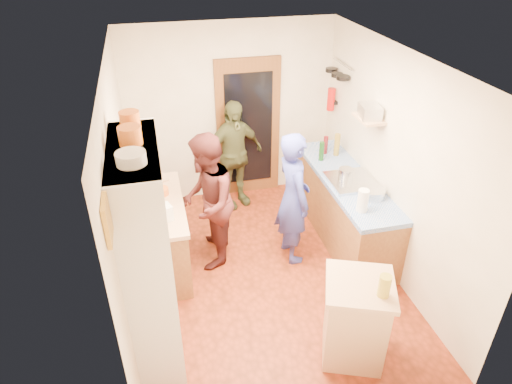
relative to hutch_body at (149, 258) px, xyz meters
name	(u,v)px	position (x,y,z in m)	size (l,w,h in m)	color
floor	(265,272)	(1.30, 0.80, -1.11)	(3.00, 4.00, 0.02)	maroon
ceiling	(268,58)	(1.30, 0.80, 1.51)	(3.00, 4.00, 0.02)	silver
wall_back	(231,113)	(1.30, 2.81, 0.20)	(3.00, 0.02, 2.60)	silver
wall_front	(337,315)	(1.30, -1.21, 0.20)	(3.00, 0.02, 2.60)	silver
wall_left	(122,197)	(-0.21, 0.80, 0.20)	(0.02, 4.00, 2.60)	silver
wall_right	(393,164)	(2.81, 0.80, 0.20)	(0.02, 4.00, 2.60)	silver
door_frame	(248,129)	(1.55, 2.77, -0.05)	(0.95, 0.06, 2.10)	brown
door_glass	(249,130)	(1.55, 2.74, -0.05)	(0.70, 0.02, 1.70)	black
hutch_body	(149,258)	(0.00, 0.00, 0.00)	(0.40, 1.20, 2.20)	silver
hutch_top_shelf	(132,150)	(0.00, 0.00, 1.08)	(0.40, 1.14, 0.04)	silver
plate_stack	(131,158)	(0.00, -0.28, 1.15)	(0.22, 0.22, 0.09)	white
orange_pot_a	(130,135)	(0.00, 0.07, 1.17)	(0.18, 0.18, 0.15)	orange
orange_pot_b	(130,120)	(0.00, 0.39, 1.18)	(0.17, 0.17, 0.15)	orange
left_counter_base	(160,236)	(0.10, 1.25, -0.68)	(0.60, 1.40, 0.85)	olive
left_counter_top	(156,205)	(0.10, 1.25, -0.23)	(0.64, 1.44, 0.05)	#D5AB82
toaster	(161,214)	(0.15, 0.88, -0.11)	(0.23, 0.16, 0.17)	white
kettle	(150,201)	(0.05, 1.17, -0.11)	(0.15, 0.15, 0.17)	white
orange_bowl	(161,191)	(0.18, 1.44, -0.16)	(0.18, 0.18, 0.08)	orange
chopping_board	(155,179)	(0.12, 1.80, -0.19)	(0.30, 0.22, 0.03)	#D5AB82
right_counter_base	(343,209)	(2.50, 1.30, -0.68)	(0.60, 2.20, 0.84)	olive
right_counter_top	(347,179)	(2.50, 1.30, -0.23)	(0.62, 2.22, 0.06)	#043CAF
hob	(351,181)	(2.50, 1.16, -0.18)	(0.55, 0.58, 0.04)	silver
pot_on_hob	(346,173)	(2.45, 1.24, -0.10)	(0.19, 0.19, 0.12)	silver
bottle_a	(322,151)	(2.35, 1.83, -0.07)	(0.07, 0.07, 0.27)	#143F14
bottle_b	(326,145)	(2.48, 2.02, -0.07)	(0.06, 0.06, 0.25)	#591419
bottle_c	(337,145)	(2.61, 1.93, -0.04)	(0.08, 0.08, 0.31)	olive
paper_towel	(363,201)	(2.35, 0.54, -0.07)	(0.12, 0.12, 0.27)	white
mixing_bowl	(373,193)	(2.60, 0.79, -0.14)	(0.29, 0.29, 0.11)	silver
island_base	(355,322)	(1.83, -0.57, -0.67)	(0.55, 0.55, 0.86)	#D5AB82
island_top	(361,286)	(1.83, -0.57, -0.22)	(0.62, 0.62, 0.05)	#D5AB82
cutting_board	(355,281)	(1.80, -0.50, -0.21)	(0.35, 0.28, 0.02)	white
oil_jar	(384,286)	(1.95, -0.75, -0.08)	(0.11, 0.11, 0.21)	#AD9E2D
pan_rail	(343,64)	(2.76, 2.33, 0.95)	(0.02, 0.02, 0.65)	silver
pan_hang_a	(343,78)	(2.70, 2.15, 0.82)	(0.18, 0.18, 0.05)	black
pan_hang_b	(337,75)	(2.70, 2.35, 0.80)	(0.16, 0.16, 0.05)	black
pan_hang_c	(332,70)	(2.70, 2.55, 0.81)	(0.17, 0.17, 0.05)	black
wall_shelf	(369,119)	(2.67, 1.25, 0.60)	(0.26, 0.42, 0.03)	#D5AB82
radio	(370,111)	(2.67, 1.25, 0.69)	(0.22, 0.30, 0.15)	silver
ext_bracket	(335,102)	(2.77, 2.50, 0.35)	(0.06, 0.10, 0.04)	black
fire_extinguisher	(331,99)	(2.71, 2.50, 0.40)	(0.11, 0.11, 0.32)	red
picture_frame	(107,220)	(-0.18, -0.75, 0.95)	(0.03, 0.25, 0.30)	gold
person_hob	(296,199)	(1.74, 1.04, -0.25)	(0.62, 0.40, 1.69)	#343C9C
person_left	(210,200)	(0.73, 1.24, -0.25)	(0.83, 0.65, 1.70)	#431A19
person_back	(234,155)	(1.26, 2.44, -0.29)	(0.95, 0.40, 1.62)	#3E4325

